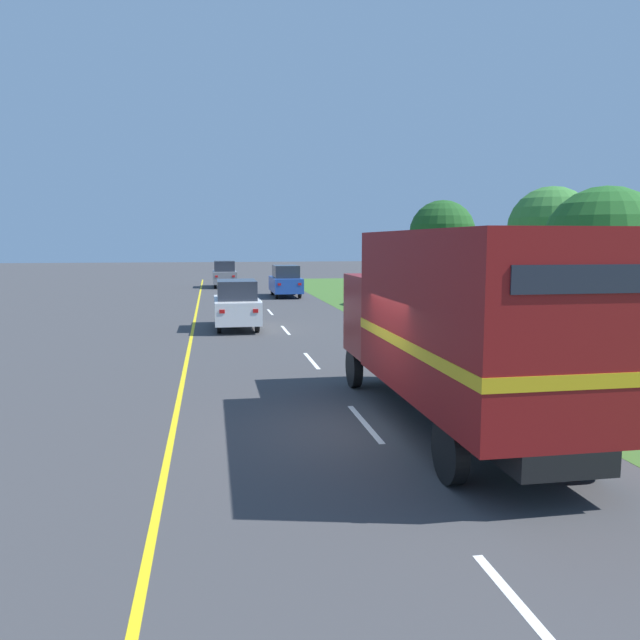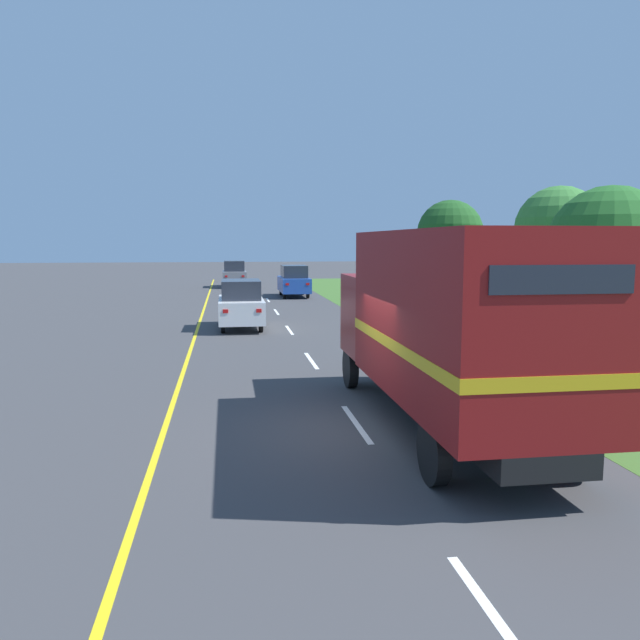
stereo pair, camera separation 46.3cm
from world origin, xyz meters
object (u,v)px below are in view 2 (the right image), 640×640
at_px(lead_car_grey_ahead, 234,274).
at_px(roadside_tree_far, 450,233).
at_px(highway_sign, 553,307).
at_px(roadside_tree_mid, 558,229).
at_px(lead_car_blue_ahead, 294,281).
at_px(lead_car_white, 241,304).
at_px(roadside_tree_near, 609,247).
at_px(horse_trailer_truck, 449,323).

relative_size(lead_car_grey_ahead, roadside_tree_far, 0.75).
distance_m(highway_sign, roadside_tree_mid, 11.74).
distance_m(lead_car_blue_ahead, roadside_tree_mid, 17.58).
xyz_separation_m(lead_car_blue_ahead, highway_sign, (4.91, -23.69, 0.67)).
xyz_separation_m(lead_car_white, roadside_tree_near, (12.34, -6.05, 2.36)).
xyz_separation_m(lead_car_blue_ahead, roadside_tree_far, (7.97, -6.89, 3.00)).
relative_size(horse_trailer_truck, roadside_tree_mid, 1.39).
height_order(lead_car_white, highway_sign, highway_sign).
bearing_deg(roadside_tree_mid, highway_sign, -119.57).
bearing_deg(roadside_tree_near, lead_car_grey_ahead, 112.39).
bearing_deg(roadside_tree_near, highway_sign, -139.89).
bearing_deg(lead_car_white, lead_car_blue_ahead, 75.54).
xyz_separation_m(lead_car_grey_ahead, roadside_tree_near, (12.31, -29.88, 2.33)).
xyz_separation_m(lead_car_white, lead_car_blue_ahead, (3.75, 14.54, 0.02)).
height_order(horse_trailer_truck, roadside_tree_near, roadside_tree_near).
xyz_separation_m(lead_car_grey_ahead, roadside_tree_mid, (14.29, -23.00, 3.07)).
relative_size(horse_trailer_truck, lead_car_white, 2.04).
bearing_deg(lead_car_grey_ahead, horse_trailer_truck, -84.87).
bearing_deg(lead_car_blue_ahead, lead_car_grey_ahead, 111.80).
distance_m(horse_trailer_truck, lead_car_white, 15.22).
height_order(horse_trailer_truck, lead_car_grey_ahead, horse_trailer_truck).
xyz_separation_m(lead_car_blue_ahead, roadside_tree_mid, (10.57, -13.70, 3.08)).
bearing_deg(lead_car_blue_ahead, highway_sign, -78.30).
distance_m(horse_trailer_truck, roadside_tree_near, 12.49).
bearing_deg(highway_sign, lead_car_blue_ahead, 101.70).
height_order(lead_car_grey_ahead, roadside_tree_far, roadside_tree_far).
relative_size(highway_sign, roadside_tree_near, 0.51).
height_order(lead_car_blue_ahead, roadside_tree_near, roadside_tree_near).
distance_m(lead_car_grey_ahead, roadside_tree_near, 32.40).
relative_size(lead_car_blue_ahead, lead_car_grey_ahead, 0.99).
distance_m(lead_car_grey_ahead, highway_sign, 34.10).
relative_size(highway_sign, roadside_tree_far, 0.47).
bearing_deg(highway_sign, roadside_tree_far, 79.67).
height_order(highway_sign, roadside_tree_mid, roadside_tree_mid).
relative_size(roadside_tree_near, roadside_tree_far, 0.93).
relative_size(lead_car_white, roadside_tree_mid, 0.68).
xyz_separation_m(highway_sign, roadside_tree_far, (3.06, 16.80, 2.32)).
height_order(highway_sign, roadside_tree_near, roadside_tree_near).
height_order(highway_sign, roadside_tree_far, roadside_tree_far).
height_order(horse_trailer_truck, roadside_tree_mid, roadside_tree_mid).
xyz_separation_m(horse_trailer_truck, lead_car_blue_ahead, (0.26, 29.31, -1.05)).
bearing_deg(horse_trailer_truck, roadside_tree_far, 69.86).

